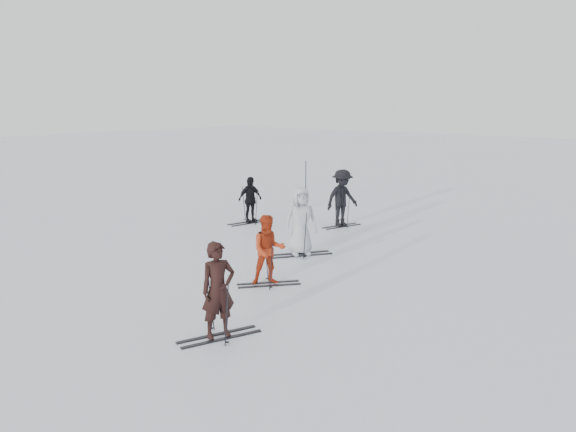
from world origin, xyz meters
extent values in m
plane|color=silver|center=(0.00, 0.00, 0.00)|extent=(120.00, 120.00, 0.00)
imported|color=black|center=(3.01, -4.81, 0.90)|extent=(0.64, 0.77, 1.81)
imported|color=#B03113|center=(1.73, -1.90, 0.84)|extent=(1.01, 1.03, 1.68)
imported|color=#B3B7BE|center=(0.71, 0.69, 0.97)|extent=(1.05, 1.13, 1.94)
imported|color=black|center=(-3.36, 3.00, 0.83)|extent=(0.62, 1.03, 1.65)
imported|color=black|center=(-0.44, 4.56, 0.99)|extent=(1.10, 1.45, 1.98)
cylinder|color=black|center=(-4.65, 8.04, 0.88)|extent=(0.05, 0.05, 1.76)
camera|label=1|loc=(10.16, -11.65, 4.34)|focal=35.00mm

